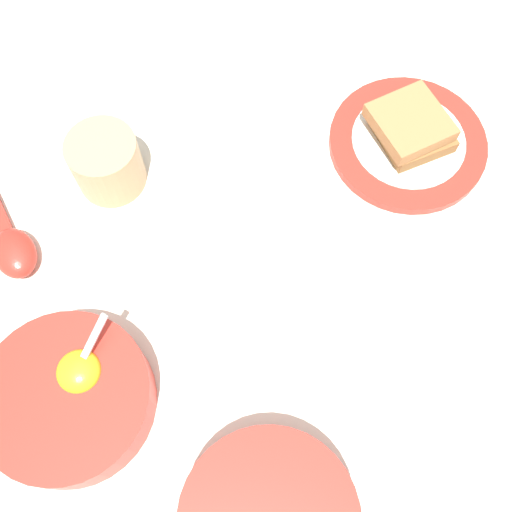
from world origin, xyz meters
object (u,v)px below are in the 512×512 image
egg_bowl (69,398)px  toast_sandwich (411,127)px  drinking_cup (106,162)px  soup_spoon (11,245)px  toast_plate (407,143)px

egg_bowl → toast_sandwich: egg_bowl is taller
egg_bowl → drinking_cup: bearing=11.1°
egg_bowl → drinking_cup: size_ratio=2.08×
toast_sandwich → egg_bowl: bearing=144.6°
soup_spoon → egg_bowl: bearing=-138.5°
egg_bowl → toast_plate: (0.40, -0.29, -0.02)m
toast_plate → soup_spoon: soup_spoon is taller
drinking_cup → toast_plate: bearing=-68.6°
toast_plate → soup_spoon: (-0.25, 0.42, 0.01)m
toast_sandwich → drinking_cup: size_ratio=1.48×
toast_plate → drinking_cup: (-0.13, 0.34, 0.03)m
egg_bowl → drinking_cup: (0.27, 0.05, 0.01)m
egg_bowl → soup_spoon: egg_bowl is taller
soup_spoon → toast_plate: bearing=-59.0°
toast_plate → soup_spoon: size_ratio=1.51×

